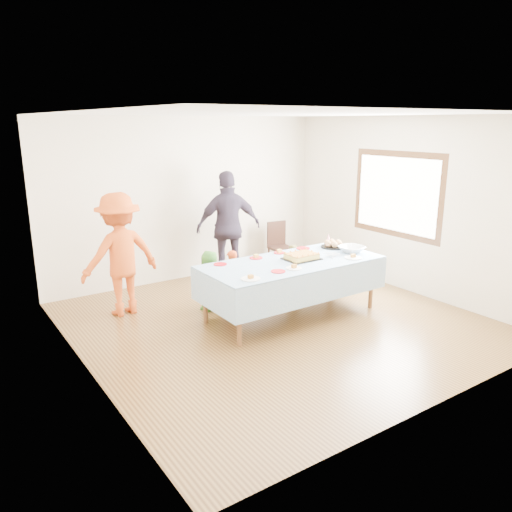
{
  "coord_description": "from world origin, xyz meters",
  "views": [
    {
      "loc": [
        -3.76,
        -5.02,
        2.61
      ],
      "look_at": [
        -0.13,
        0.3,
        0.87
      ],
      "focal_mm": 35.0,
      "sensor_mm": 36.0,
      "label": 1
    }
  ],
  "objects_px": {
    "birthday_cake": "(302,257)",
    "dining_chair": "(279,243)",
    "party_table": "(292,265)",
    "adult_left": "(120,255)"
  },
  "relations": [
    {
      "from": "birthday_cake",
      "to": "adult_left",
      "type": "xyz_separation_m",
      "value": [
        -2.06,
        1.39,
        0.03
      ]
    },
    {
      "from": "dining_chair",
      "to": "adult_left",
      "type": "bearing_deg",
      "value": -163.13
    },
    {
      "from": "dining_chair",
      "to": "party_table",
      "type": "bearing_deg",
      "value": -115.54
    },
    {
      "from": "party_table",
      "to": "adult_left",
      "type": "xyz_separation_m",
      "value": [
        -1.9,
        1.39,
        0.13
      ]
    },
    {
      "from": "birthday_cake",
      "to": "adult_left",
      "type": "relative_size",
      "value": 0.28
    },
    {
      "from": "birthday_cake",
      "to": "adult_left",
      "type": "height_order",
      "value": "adult_left"
    },
    {
      "from": "birthday_cake",
      "to": "dining_chair",
      "type": "xyz_separation_m",
      "value": [
        1.07,
        1.94,
        -0.34
      ]
    },
    {
      "from": "party_table",
      "to": "birthday_cake",
      "type": "relative_size",
      "value": 5.28
    },
    {
      "from": "birthday_cake",
      "to": "adult_left",
      "type": "bearing_deg",
      "value": 146.04
    },
    {
      "from": "dining_chair",
      "to": "adult_left",
      "type": "xyz_separation_m",
      "value": [
        -3.13,
        -0.55,
        0.37
      ]
    }
  ]
}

